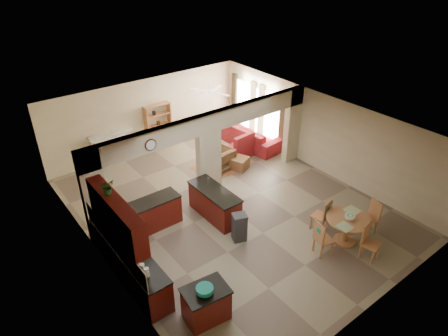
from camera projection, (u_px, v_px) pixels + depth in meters
floor at (228, 207)px, 12.42m from camera, size 10.00×10.00×0.00m
ceiling at (229, 125)px, 11.00m from camera, size 10.00×10.00×0.00m
wall_back at (147, 115)px, 15.12m from camera, size 8.00×0.00×8.00m
wall_front at (377, 265)px, 8.30m from camera, size 8.00×0.00×8.00m
wall_left at (98, 220)px, 9.61m from camera, size 0.00×10.00×10.00m
wall_right at (319, 132)px, 13.81m from camera, size 0.00×10.00×10.00m
partition_left_pier at (94, 197)px, 10.45m from camera, size 0.60×0.25×2.80m
partition_center_pier at (209, 164)px, 12.55m from camera, size 0.80×0.25×2.20m
partition_right_pier at (292, 125)px, 14.34m from camera, size 0.60×0.25×2.80m
partition_header at (208, 123)px, 11.83m from camera, size 8.00×0.25×0.60m
kitchen_counter at (135, 242)px, 10.30m from camera, size 2.52×3.29×1.48m
upper_cabinets at (116, 216)px, 8.89m from camera, size 0.35×2.40×0.90m
peninsula at (215, 203)px, 11.80m from camera, size 0.70×1.85×0.91m
wall_clock at (151, 145)px, 10.71m from camera, size 0.34×0.03×0.34m
rug at (219, 168)px, 14.48m from camera, size 1.60×1.30×0.01m
fireplace at (112, 147)px, 14.57m from camera, size 1.60×0.35×1.20m
shelving_unit at (159, 126)px, 15.44m from camera, size 1.00×0.32×1.80m
window_a at (272, 117)px, 15.47m from camera, size 0.02×0.90×1.90m
window_b at (244, 104)px, 16.63m from camera, size 0.02×0.90×1.90m
glazed_door at (257, 114)px, 16.13m from camera, size 0.02×0.70×2.10m
drape_a_left at (282, 122)px, 15.04m from camera, size 0.10×0.28×2.30m
drape_a_right at (261, 113)px, 15.86m from camera, size 0.10×0.28×2.30m
drape_b_left at (253, 109)px, 16.20m from camera, size 0.10×0.28×2.30m
drape_b_right at (234, 100)px, 17.02m from camera, size 0.10×0.28×2.30m
ceiling_fan at (209, 92)px, 13.96m from camera, size 1.00×1.00×0.10m
kitchen_island at (206, 304)px, 8.64m from camera, size 1.05×0.81×0.85m
teal_bowl at (205, 291)px, 8.30m from camera, size 0.37×0.37×0.18m
trash_can at (239, 228)px, 10.92m from camera, size 0.45×0.42×0.77m
dining_table at (347, 227)px, 10.76m from camera, size 1.18×1.18×0.80m
fruit_bowl at (350, 217)px, 10.56m from camera, size 0.27×0.27×0.14m
sofa at (249, 135)px, 15.89m from camera, size 2.86×1.36×0.81m
chaise at (239, 151)px, 15.18m from camera, size 1.07×0.92×0.39m
armchair at (221, 158)px, 14.33m from camera, size 0.91×0.93×0.76m
ottoman at (239, 163)px, 14.35m from camera, size 0.77×0.77×0.43m
plant at (107, 187)px, 8.77m from camera, size 0.38×0.35×0.34m
chair_north at (323, 214)px, 11.18m from camera, size 0.49×0.49×1.02m
chair_east at (371, 216)px, 11.12m from camera, size 0.51×0.51×1.02m
chair_south at (368, 240)px, 10.26m from camera, size 0.49×0.49×1.02m
chair_west at (322, 238)px, 10.33m from camera, size 0.51×0.51×1.02m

